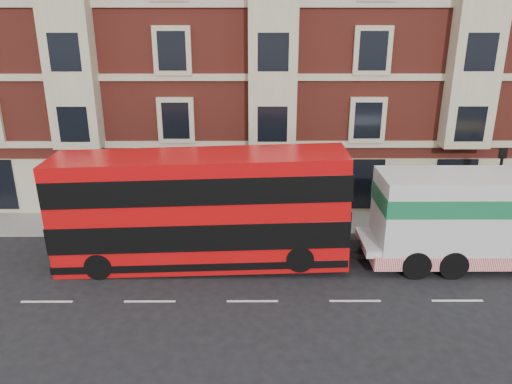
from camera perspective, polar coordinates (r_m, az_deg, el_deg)
ground at (r=19.86m, az=-0.41°, el=-12.38°), size 120.00×120.00×0.00m
sidewalk at (r=26.48m, az=-0.37°, el=-3.57°), size 90.00×3.00×0.15m
victorian_terrace at (r=31.82m, az=0.56°, el=18.87°), size 45.00×12.00×20.40m
lamp_post_west at (r=25.08m, az=-14.24°, el=0.80°), size 0.35×0.15×4.35m
lamp_post_east at (r=27.10m, az=25.89°, el=0.80°), size 0.35×0.15×4.35m
double_decker_bus at (r=21.54m, az=-6.38°, el=-1.85°), size 12.48×2.87×5.05m
tow_truck at (r=23.70m, az=24.12°, el=-2.70°), size 10.00×2.95×4.17m
pedestrian at (r=28.25m, az=-20.72°, el=-1.36°), size 0.75×0.69×1.71m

